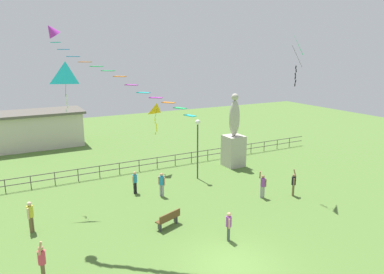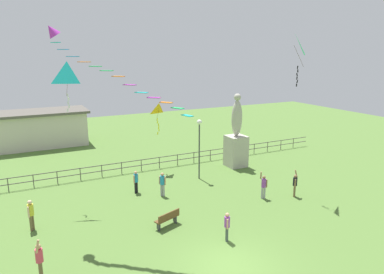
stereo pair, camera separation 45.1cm
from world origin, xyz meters
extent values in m
plane|color=#517533|center=(0.00, 0.00, 0.00)|extent=(80.00, 80.00, 0.00)
cube|color=#B2AD9E|center=(8.11, 11.72, 1.27)|extent=(1.51, 1.51, 2.55)
ellipsoid|color=#B2AD9E|center=(8.11, 11.72, 4.00)|extent=(0.90, 0.76, 2.90)
sphere|color=#B2AD9E|center=(8.11, 11.72, 5.70)|extent=(0.56, 0.56, 0.56)
cylinder|color=#38383D|center=(4.02, 10.41, 2.06)|extent=(0.10, 0.10, 4.13)
sphere|color=white|center=(4.02, 10.41, 4.28)|extent=(0.36, 0.36, 0.36)
cube|color=brown|center=(-1.02, 4.61, 0.45)|extent=(1.55, 0.89, 0.06)
cube|color=brown|center=(-0.96, 4.45, 0.67)|extent=(1.43, 0.58, 0.36)
cube|color=#333338|center=(-1.59, 4.41, 0.23)|extent=(0.08, 0.36, 0.45)
cube|color=#333338|center=(-0.46, 4.82, 0.23)|extent=(0.08, 0.36, 0.45)
cylinder|color=brown|center=(-7.58, 7.32, 0.43)|extent=(0.15, 0.15, 0.86)
cylinder|color=brown|center=(-7.49, 7.46, 0.43)|extent=(0.15, 0.15, 0.86)
cylinder|color=gold|center=(-7.54, 7.39, 1.16)|extent=(0.31, 0.31, 0.61)
sphere|color=beige|center=(-7.54, 7.39, 1.58)|extent=(0.23, 0.23, 0.23)
cylinder|color=beige|center=(-7.65, 7.21, 1.13)|extent=(0.09, 0.09, 0.58)
cylinder|color=beige|center=(-7.43, 7.57, 1.13)|extent=(0.09, 0.09, 0.58)
cylinder|color=#3F4C47|center=(1.06, 1.90, 0.38)|extent=(0.13, 0.13, 0.76)
cylinder|color=#3F4C47|center=(1.00, 1.77, 0.38)|extent=(0.13, 0.13, 0.76)
cylinder|color=purple|center=(1.03, 1.84, 1.03)|extent=(0.28, 0.28, 0.54)
sphere|color=tan|center=(1.03, 1.84, 1.41)|extent=(0.20, 0.20, 0.20)
cylinder|color=tan|center=(1.12, 2.00, 1.00)|extent=(0.08, 0.08, 0.51)
cylinder|color=tan|center=(0.94, 1.67, 1.00)|extent=(0.08, 0.08, 0.51)
cylinder|color=brown|center=(-7.46, 2.57, 0.41)|extent=(0.14, 0.14, 0.82)
cylinder|color=brown|center=(-7.48, 2.73, 0.41)|extent=(0.14, 0.14, 0.82)
cylinder|color=#D83F59|center=(-7.47, 2.65, 1.11)|extent=(0.30, 0.30, 0.58)
sphere|color=tan|center=(-7.47, 2.65, 1.51)|extent=(0.22, 0.22, 0.22)
cylinder|color=tan|center=(-7.50, 2.45, 1.63)|extent=(0.21, 0.11, 0.56)
cylinder|color=tan|center=(-7.49, 2.85, 1.08)|extent=(0.09, 0.09, 0.55)
cylinder|color=black|center=(-1.09, 9.81, 0.39)|extent=(0.13, 0.13, 0.77)
cylinder|color=black|center=(-0.97, 9.89, 0.39)|extent=(0.13, 0.13, 0.77)
cylinder|color=#268CBF|center=(-1.03, 9.85, 1.05)|extent=(0.28, 0.28, 0.55)
sphere|color=tan|center=(-1.03, 9.85, 1.42)|extent=(0.21, 0.21, 0.21)
cylinder|color=tan|center=(-1.18, 9.74, 1.01)|extent=(0.08, 0.08, 0.52)
cylinder|color=tan|center=(-0.87, 9.96, 1.01)|extent=(0.08, 0.08, 0.52)
cylinder|color=#99999E|center=(0.29, 8.62, 0.40)|extent=(0.14, 0.14, 0.81)
cylinder|color=#99999E|center=(0.39, 8.51, 0.40)|extent=(0.14, 0.14, 0.81)
cylinder|color=#268CBF|center=(0.34, 8.57, 1.10)|extent=(0.30, 0.30, 0.57)
sphere|color=tan|center=(0.34, 8.57, 1.49)|extent=(0.22, 0.22, 0.22)
cylinder|color=tan|center=(0.21, 8.71, 1.06)|extent=(0.09, 0.09, 0.54)
cylinder|color=tan|center=(0.47, 8.42, 1.06)|extent=(0.09, 0.09, 0.54)
cylinder|color=brown|center=(8.00, 4.67, 0.38)|extent=(0.13, 0.13, 0.76)
cylinder|color=brown|center=(7.90, 4.55, 0.38)|extent=(0.13, 0.13, 0.76)
cylinder|color=black|center=(7.95, 4.61, 1.03)|extent=(0.28, 0.28, 0.54)
sphere|color=#8C6647|center=(7.95, 4.61, 1.40)|extent=(0.20, 0.20, 0.20)
cylinder|color=#8C6647|center=(8.10, 4.72, 1.51)|extent=(0.22, 0.21, 0.51)
cylinder|color=#8C6647|center=(7.83, 4.47, 1.00)|extent=(0.08, 0.08, 0.51)
cylinder|color=#99999E|center=(5.89, 5.33, 0.39)|extent=(0.13, 0.13, 0.78)
cylinder|color=#99999E|center=(6.02, 5.25, 0.39)|extent=(0.13, 0.13, 0.78)
cylinder|color=purple|center=(5.96, 5.29, 1.05)|extent=(0.28, 0.28, 0.55)
sphere|color=#8C6647|center=(5.96, 5.29, 1.43)|extent=(0.21, 0.21, 0.21)
cylinder|color=#8C6647|center=(5.82, 5.43, 1.54)|extent=(0.19, 0.24, 0.52)
cylinder|color=#8C6647|center=(6.12, 5.19, 1.02)|extent=(0.09, 0.09, 0.52)
pyramid|color=#19B2B2|center=(-4.72, 10.55, 7.95)|extent=(1.33, 1.00, 1.28)
cylinder|color=#4C381E|center=(-4.83, 10.28, 7.31)|extent=(0.24, 0.56, 1.28)
cube|color=white|center=(-4.86, 10.26, 6.69)|extent=(0.08, 0.03, 0.20)
cube|color=white|center=(-4.81, 10.28, 6.47)|extent=(0.09, 0.03, 0.20)
cube|color=white|center=(-4.85, 10.26, 6.25)|extent=(0.10, 0.04, 0.20)
cube|color=white|center=(-4.82, 10.28, 6.03)|extent=(0.10, 0.02, 0.21)
cube|color=white|center=(-4.92, 10.23, 5.81)|extent=(0.11, 0.04, 0.21)
pyramid|color=yellow|center=(2.15, 13.44, 4.95)|extent=(0.98, 0.58, 0.85)
cylinder|color=#4C381E|center=(2.11, 13.60, 4.52)|extent=(0.11, 0.34, 0.85)
cube|color=yellow|center=(2.01, 13.55, 4.12)|extent=(0.11, 0.01, 0.21)
cube|color=yellow|center=(2.03, 13.56, 3.90)|extent=(0.10, 0.04, 0.20)
cube|color=yellow|center=(2.14, 13.62, 3.68)|extent=(0.08, 0.04, 0.20)
cube|color=yellow|center=(2.15, 13.62, 3.46)|extent=(0.09, 0.05, 0.20)
cube|color=yellow|center=(2.17, 13.63, 3.24)|extent=(0.08, 0.04, 0.20)
cube|color=yellow|center=(2.03, 13.56, 3.02)|extent=(0.11, 0.03, 0.21)
pyramid|color=#1EB759|center=(8.13, 5.73, 9.57)|extent=(1.29, 1.27, 1.34)
cylinder|color=#4C381E|center=(8.36, 5.48, 8.91)|extent=(0.49, 0.52, 1.34)
cube|color=black|center=(8.28, 5.44, 8.24)|extent=(0.11, 0.02, 0.21)
cube|color=black|center=(8.36, 5.48, 8.02)|extent=(0.10, 0.02, 0.20)
cube|color=black|center=(8.27, 5.43, 7.80)|extent=(0.11, 0.04, 0.21)
cube|color=black|center=(8.29, 5.44, 7.58)|extent=(0.12, 0.02, 0.21)
cube|color=black|center=(8.38, 5.49, 7.36)|extent=(0.11, 0.02, 0.21)
cube|color=black|center=(8.30, 5.45, 7.14)|extent=(0.11, 0.05, 0.21)
cone|color=#B22DB2|center=(-5.73, 7.30, 10.18)|extent=(0.82, 0.63, 0.79)
cube|color=#19B2B2|center=(-5.63, 7.02, 9.61)|extent=(0.43, 0.64, 0.03)
cube|color=#198CD1|center=(-5.39, 6.48, 9.28)|extent=(0.50, 0.63, 0.03)
cube|color=#198CD1|center=(-5.05, 6.00, 8.96)|extent=(0.57, 0.60, 0.03)
cube|color=orange|center=(-4.62, 5.60, 8.72)|extent=(0.61, 0.55, 0.03)
cube|color=#1EB759|center=(-4.20, 5.19, 8.52)|extent=(0.56, 0.61, 0.03)
cube|color=#1EB759|center=(-3.80, 4.77, 8.33)|extent=(0.60, 0.57, 0.03)
cube|color=orange|center=(-3.39, 4.34, 8.09)|extent=(0.56, 0.61, 0.03)
cube|color=#B22DB2|center=(-3.01, 3.89, 7.73)|extent=(0.57, 0.60, 0.03)
cube|color=#19B2B2|center=(-2.61, 3.45, 7.41)|extent=(0.57, 0.60, 0.03)
cube|color=#B22DB2|center=(-2.19, 3.04, 7.20)|extent=(0.61, 0.56, 0.03)
cube|color=orange|center=(-1.78, 2.63, 7.01)|extent=(0.56, 0.61, 0.03)
cube|color=#1EB759|center=(-1.47, 2.13, 6.81)|extent=(0.48, 0.64, 0.03)
cube|color=#19B2B2|center=(-1.27, 1.58, 6.56)|extent=(0.37, 0.63, 0.03)
cylinder|color=#4C4742|center=(-8.64, 14.00, 0.47)|extent=(0.06, 0.06, 0.95)
cylinder|color=#4C4742|center=(-7.07, 14.00, 0.47)|extent=(0.06, 0.06, 0.95)
cylinder|color=#4C4742|center=(-5.51, 14.00, 0.47)|extent=(0.06, 0.06, 0.95)
cylinder|color=#4C4742|center=(-3.91, 14.00, 0.47)|extent=(0.06, 0.06, 0.95)
cylinder|color=#4C4742|center=(-2.35, 14.00, 0.47)|extent=(0.06, 0.06, 0.95)
cylinder|color=#4C4742|center=(-0.83, 14.00, 0.47)|extent=(0.06, 0.06, 0.95)
cylinder|color=#4C4742|center=(0.76, 14.00, 0.47)|extent=(0.06, 0.06, 0.95)
cylinder|color=#4C4742|center=(2.29, 14.00, 0.47)|extent=(0.06, 0.06, 0.95)
cylinder|color=#4C4742|center=(3.89, 14.00, 0.47)|extent=(0.06, 0.06, 0.95)
cylinder|color=#4C4742|center=(5.42, 14.00, 0.47)|extent=(0.06, 0.06, 0.95)
cylinder|color=#4C4742|center=(7.02, 14.00, 0.47)|extent=(0.06, 0.06, 0.95)
cylinder|color=#4C4742|center=(8.55, 14.00, 0.47)|extent=(0.06, 0.06, 0.95)
cylinder|color=#4C4742|center=(10.12, 14.00, 0.47)|extent=(0.06, 0.06, 0.95)
cylinder|color=#4C4742|center=(11.68, 14.00, 0.47)|extent=(0.06, 0.06, 0.95)
cylinder|color=#4C4742|center=(13.22, 14.00, 0.47)|extent=(0.06, 0.06, 0.95)
cylinder|color=#4C4742|center=(14.82, 14.00, 0.47)|extent=(0.06, 0.06, 0.95)
cylinder|color=#4C4742|center=(16.38, 14.00, 0.47)|extent=(0.06, 0.06, 0.95)
cube|color=#4C4742|center=(0.00, 14.00, 0.91)|extent=(36.00, 0.05, 0.05)
cube|color=#4C4742|center=(0.00, 14.00, 0.47)|extent=(36.00, 0.05, 0.05)
cube|color=beige|center=(-5.58, 26.00, 1.64)|extent=(8.44, 3.97, 3.28)
cube|color=#59544C|center=(-5.58, 26.00, 3.40)|extent=(9.04, 4.57, 0.24)
camera|label=1|loc=(-8.17, -11.52, 9.16)|focal=33.36mm
camera|label=2|loc=(-7.77, -11.73, 9.16)|focal=33.36mm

